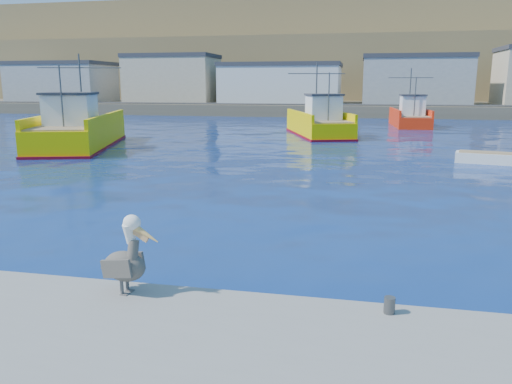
# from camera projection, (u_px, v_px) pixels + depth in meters

# --- Properties ---
(ground) EXTENTS (260.00, 260.00, 0.00)m
(ground) POSITION_uv_depth(u_px,v_px,m) (261.00, 262.00, 12.83)
(ground) COLOR navy
(ground) RESTS_ON ground
(dock_bollards) EXTENTS (36.20, 0.20, 0.30)m
(dock_bollards) POSITION_uv_depth(u_px,v_px,m) (257.00, 294.00, 9.31)
(dock_bollards) COLOR #4C4C4C
(dock_bollards) RESTS_ON dock
(far_shore) EXTENTS (200.00, 81.00, 24.00)m
(far_shore) POSITION_uv_depth(u_px,v_px,m) (353.00, 64.00, 115.41)
(far_shore) COLOR brown
(far_shore) RESTS_ON ground
(trawler_yellow_a) EXTENTS (7.96, 13.79, 6.74)m
(trawler_yellow_a) POSITION_uv_depth(u_px,v_px,m) (79.00, 131.00, 36.10)
(trawler_yellow_a) COLOR #F3D000
(trawler_yellow_a) RESTS_ON ground
(trawler_yellow_b) EXTENTS (7.14, 11.68, 6.48)m
(trawler_yellow_b) POSITION_uv_depth(u_px,v_px,m) (319.00, 124.00, 44.34)
(trawler_yellow_b) COLOR #F3D000
(trawler_yellow_b) RESTS_ON ground
(boat_orange) EXTENTS (4.71, 9.17, 6.17)m
(boat_orange) POSITION_uv_depth(u_px,v_px,m) (410.00, 117.00, 53.78)
(boat_orange) COLOR red
(boat_orange) RESTS_ON ground
(skiff_left) EXTENTS (3.98, 2.66, 0.82)m
(skiff_left) POSITION_uv_depth(u_px,v_px,m) (58.00, 148.00, 33.66)
(skiff_left) COLOR silver
(skiff_left) RESTS_ON ground
(skiff_mid) EXTENTS (3.87, 2.07, 0.80)m
(skiff_mid) POSITION_uv_depth(u_px,v_px,m) (490.00, 159.00, 28.78)
(skiff_mid) COLOR silver
(skiff_mid) RESTS_ON ground
(pelican) EXTENTS (1.29, 0.62, 1.59)m
(pelican) POSITION_uv_depth(u_px,v_px,m) (126.00, 260.00, 9.58)
(pelican) COLOR #595451
(pelican) RESTS_ON dock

